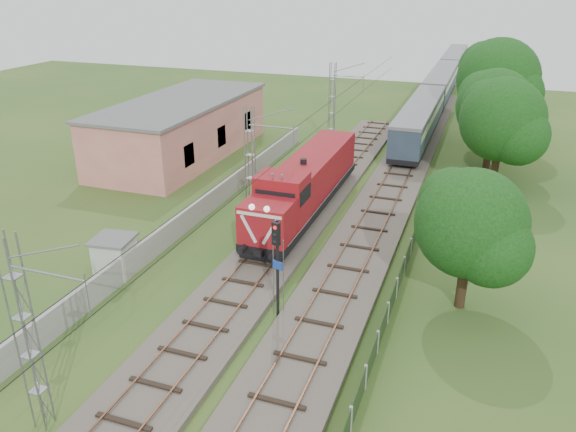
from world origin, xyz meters
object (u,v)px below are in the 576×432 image
at_px(coach_rake, 441,82).
at_px(relay_hut, 115,256).
at_px(signal_post, 277,252).
at_px(locomotive, 305,184).

height_order(coach_rake, relay_hut, coach_rake).
bearing_deg(signal_post, coach_rake, 87.69).
distance_m(locomotive, relay_hut, 14.00).
bearing_deg(relay_hut, signal_post, -5.79).
distance_m(signal_post, relay_hut, 10.50).
distance_m(coach_rake, signal_post, 55.77).
bearing_deg(coach_rake, relay_hut, -102.78).
xyz_separation_m(coach_rake, signal_post, (-2.25, -55.72, 1.21)).
relative_size(coach_rake, relay_hut, 25.91).
xyz_separation_m(locomotive, signal_post, (2.75, -12.86, 1.34)).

